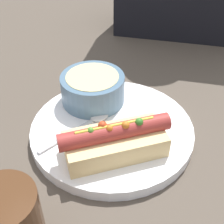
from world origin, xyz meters
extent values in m
plane|color=#4C4238|center=(0.00, 0.00, 0.00)|extent=(4.00, 4.00, 0.00)
cylinder|color=white|center=(0.00, 0.00, 0.01)|extent=(0.28, 0.28, 0.02)
cube|color=#E5C17F|center=(0.02, -0.06, 0.04)|extent=(0.17, 0.14, 0.04)
cylinder|color=#9E332D|center=(0.02, -0.06, 0.06)|extent=(0.16, 0.11, 0.03)
sphere|color=#387A28|center=(0.05, -0.04, 0.07)|extent=(0.01, 0.01, 0.01)
sphere|color=#C63F1E|center=(0.00, -0.06, 0.07)|extent=(0.01, 0.01, 0.01)
sphere|color=orange|center=(0.03, -0.05, 0.07)|extent=(0.01, 0.01, 0.01)
sphere|color=#518C2D|center=(-0.01, -0.08, 0.07)|extent=(0.01, 0.01, 0.01)
sphere|color=orange|center=(0.01, -0.07, 0.07)|extent=(0.01, 0.01, 0.01)
cylinder|color=gold|center=(0.02, -0.06, 0.07)|extent=(0.11, 0.06, 0.01)
cylinder|color=slate|center=(-0.05, 0.06, 0.05)|extent=(0.12, 0.12, 0.05)
cylinder|color=#D1C184|center=(-0.05, 0.06, 0.07)|extent=(0.10, 0.10, 0.01)
cube|color=#B7B7BC|center=(-0.07, -0.04, 0.02)|extent=(0.07, 0.10, 0.00)
ellipsoid|color=#B7B7BC|center=(-0.03, 0.02, 0.02)|extent=(0.04, 0.05, 0.01)
camera|label=1|loc=(0.09, -0.39, 0.38)|focal=50.00mm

